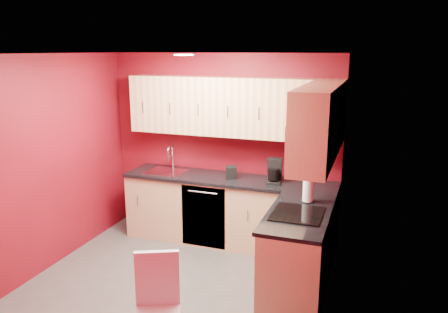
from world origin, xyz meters
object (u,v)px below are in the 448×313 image
Objects in this scene: microwave at (312,143)px; napkin_holder at (231,172)px; sink at (167,169)px; coffee_maker at (274,171)px; dining_chair at (157,312)px; paper_towel at (308,190)px.

microwave reaches higher than napkin_holder.
sink is 0.93m from napkin_holder.
coffee_maker is at bearing 121.21° from microwave.
coffee_maker is 0.58m from napkin_holder.
napkin_holder is at bearing 69.56° from dining_chair.
sink is at bearing 154.40° from microwave.
microwave is 2.43m from sink.
microwave reaches higher than paper_towel.
microwave is 1.46× the size of sink.
coffee_maker is at bearing -2.47° from napkin_holder.
microwave reaches higher than sink.
sink is at bearing 90.07° from dining_chair.
dining_chair is (0.17, -2.40, -0.53)m from napkin_holder.
coffee_maker is (-0.59, 0.97, -0.60)m from microwave.
napkin_holder is at bearing 151.60° from paper_towel.
sink reaches higher than napkin_holder.
microwave is 0.83× the size of dining_chair.
dining_chair is at bearing -125.29° from microwave.
coffee_maker reaches higher than dining_chair.
sink is (-2.09, 1.00, -0.72)m from microwave.
paper_towel is at bearing 100.85° from microwave.
sink is 0.57× the size of dining_chair.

